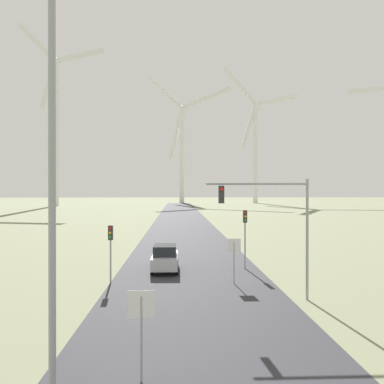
# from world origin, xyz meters

# --- Properties ---
(road_surface) EXTENTS (10.00, 240.00, 0.01)m
(road_surface) POSITION_xyz_m (0.00, 48.00, 0.00)
(road_surface) COLOR #2D2D33
(road_surface) RESTS_ON ground
(streetlamp) EXTENTS (3.58, 0.32, 12.59)m
(streetlamp) POSITION_xyz_m (-3.99, 8.31, 7.67)
(streetlamp) COLOR #93999E
(streetlamp) RESTS_ON ground
(stop_sign_near) EXTENTS (0.81, 0.07, 2.71)m
(stop_sign_near) POSITION_xyz_m (-1.98, 10.06, 1.90)
(stop_sign_near) COLOR #93999E
(stop_sign_near) RESTS_ON ground
(stop_sign_far) EXTENTS (0.81, 0.07, 2.74)m
(stop_sign_far) POSITION_xyz_m (2.54, 21.49, 1.92)
(stop_sign_far) COLOR #93999E
(stop_sign_far) RESTS_ON ground
(traffic_light_post_near_left) EXTENTS (0.28, 0.34, 3.53)m
(traffic_light_post_near_left) POSITION_xyz_m (-4.98, 22.01, 2.59)
(traffic_light_post_near_left) COLOR #93999E
(traffic_light_post_near_left) RESTS_ON ground
(traffic_light_post_near_right) EXTENTS (0.28, 0.34, 4.23)m
(traffic_light_post_near_right) POSITION_xyz_m (4.01, 25.81, 3.09)
(traffic_light_post_near_right) COLOR #93999E
(traffic_light_post_near_right) RESTS_ON ground
(traffic_light_mast_overhead) EXTENTS (5.31, 0.35, 6.25)m
(traffic_light_mast_overhead) POSITION_xyz_m (3.97, 18.02, 4.51)
(traffic_light_mast_overhead) COLOR #93999E
(traffic_light_mast_overhead) RESTS_ON ground
(car_approaching) EXTENTS (1.88, 4.11, 1.83)m
(car_approaching) POSITION_xyz_m (-1.76, 25.33, 0.91)
(car_approaching) COLOR #B7BCC1
(car_approaching) RESTS_ON ground
(wind_turbine_left) EXTENTS (30.70, 2.77, 65.96)m
(wind_turbine_left) POSITION_xyz_m (-44.88, 136.75, 31.60)
(wind_turbine_left) COLOR white
(wind_turbine_left) RESTS_ON ground
(wind_turbine_center) EXTENTS (37.37, 17.52, 59.99)m
(wind_turbine_center) POSITION_xyz_m (1.43, 167.79, 27.38)
(wind_turbine_center) COLOR white
(wind_turbine_center) RESTS_ON ground
(wind_turbine_right) EXTENTS (34.81, 5.75, 59.62)m
(wind_turbine_right) POSITION_xyz_m (33.99, 163.67, 27.51)
(wind_turbine_right) COLOR white
(wind_turbine_right) RESTS_ON ground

